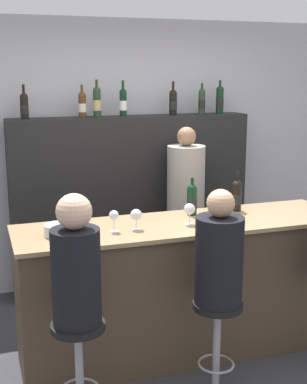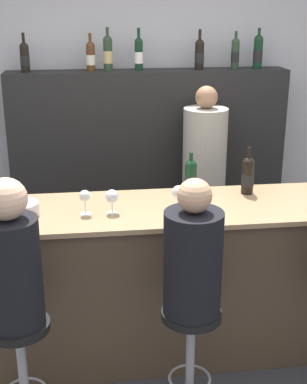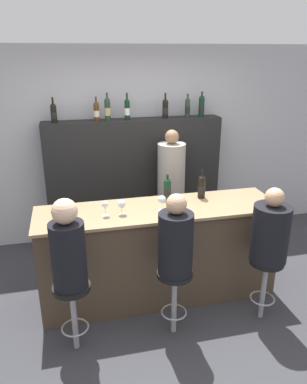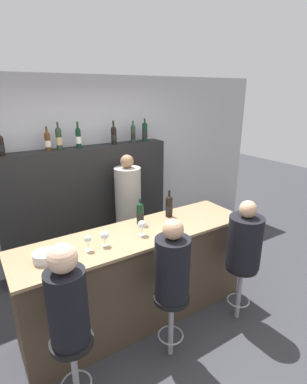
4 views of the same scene
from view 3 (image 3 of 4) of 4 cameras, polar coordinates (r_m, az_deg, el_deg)
The scene contains 24 objects.
ground_plane at distance 4.04m, azimuth 1.89°, elevation -17.76°, with size 16.00×16.00×0.00m, color #333338.
wall_back at distance 5.17m, azimuth -3.47°, elevation 7.09°, with size 6.40×0.05×2.60m.
bar_counter at distance 4.00m, azimuth 0.79°, elevation -9.22°, with size 2.47×0.67×1.03m.
back_bar_cabinet at distance 5.08m, azimuth -2.92°, elevation 1.55°, with size 2.31×0.28×1.69m.
wine_bottle_counter_0 at distance 3.92m, azimuth 2.12°, elevation 0.36°, with size 0.08×0.08×0.29m.
wine_bottle_counter_1 at distance 4.03m, azimuth 7.34°, elevation 0.82°, with size 0.08×0.08×0.31m.
wine_bottle_backbar_0 at distance 4.78m, azimuth -14.98°, elevation 11.60°, with size 0.07×0.07×0.30m.
wine_bottle_backbar_1 at distance 4.79m, azimuth -8.69°, elevation 12.09°, with size 0.07×0.07×0.29m.
wine_bottle_backbar_2 at distance 4.80m, azimuth -7.03°, elevation 12.45°, with size 0.07×0.07×0.34m.
wine_bottle_backbar_3 at distance 4.84m, azimuth -4.04°, elevation 12.51°, with size 0.07×0.07×0.33m.
wine_bottle_backbar_4 at distance 4.94m, azimuth 1.81°, elevation 12.63°, with size 0.08×0.08×0.32m.
wine_bottle_backbar_5 at distance 5.03m, azimuth 5.20°, elevation 12.72°, with size 0.07×0.07×0.30m.
wine_bottle_backbar_6 at distance 5.09m, azimuth 7.32°, elevation 12.87°, with size 0.08×0.08×0.32m.
wine_glass_0 at distance 3.58m, azimuth -7.40°, elevation -1.99°, with size 0.07×0.07×0.15m.
wine_glass_1 at distance 3.60m, azimuth -4.88°, elevation -1.87°, with size 0.08×0.08×0.15m.
wine_glass_2 at distance 3.67m, azimuth 1.30°, elevation -1.24°, with size 0.08×0.08×0.16m.
metal_bowl at distance 3.63m, azimuth -13.25°, elevation -3.34°, with size 0.20×0.20×0.08m.
bar_stool_left at distance 3.42m, azimuth -12.21°, elevation -15.87°, with size 0.33×0.33×0.65m.
guest_seated_left at distance 3.15m, azimuth -12.91°, elevation -8.43°, with size 0.29×0.29×0.79m.
bar_stool_middle at distance 3.52m, azimuth 3.22°, elevation -14.14°, with size 0.33×0.33×0.65m.
guest_seated_middle at distance 3.27m, azimuth 3.39°, elevation -7.32°, with size 0.31×0.31×0.75m.
bar_stool_right at distance 3.84m, azimuth 16.67°, elevation -11.81°, with size 0.33×0.33×0.65m.
guest_seated_right at distance 3.63m, azimuth 17.40°, elevation -5.70°, with size 0.35×0.35×0.72m.
bartender at distance 4.83m, azimuth 2.66°, elevation -0.76°, with size 0.35×0.35×1.62m.
Camera 3 is at (-0.85, -3.05, 2.51)m, focal length 35.00 mm.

